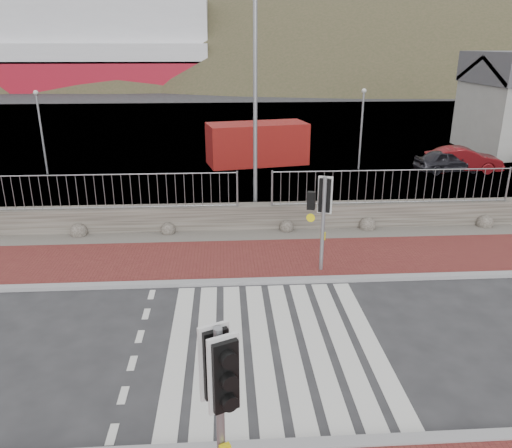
{
  "coord_description": "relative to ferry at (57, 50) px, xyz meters",
  "views": [
    {
      "loc": [
        -0.99,
        -9.34,
        6.22
      ],
      "look_at": [
        -0.22,
        3.0,
        1.74
      ],
      "focal_mm": 35.0,
      "sensor_mm": 36.0,
      "label": 1
    }
  ],
  "objects": [
    {
      "name": "water",
      "position": [
        24.65,
        -5.0,
        -5.36
      ],
      "size": [
        220.0,
        50.0,
        0.05
      ],
      "primitive_type": "cube",
      "color": "#3F4C54",
      "rests_on": "ground"
    },
    {
      "name": "gravel_strip",
      "position": [
        24.65,
        -61.4,
        -5.33
      ],
      "size": [
        40.0,
        1.5,
        0.06
      ],
      "primitive_type": "cube",
      "color": "#59544C",
      "rests_on": "ground"
    },
    {
      "name": "car_a",
      "position": [
        35.06,
        -52.84,
        -4.78
      ],
      "size": [
        3.51,
        1.68,
        1.16
      ],
      "primitive_type": "imported",
      "rotation": [
        0.0,
        0.0,
        1.66
      ],
      "color": "black",
      "rests_on": "ground"
    },
    {
      "name": "shipping_container",
      "position": [
        25.41,
        -50.36,
        -4.26
      ],
      "size": [
        5.63,
        3.24,
        2.21
      ],
      "primitive_type": "cube",
      "rotation": [
        0.0,
        0.0,
        0.21
      ],
      "color": "maroon",
      "rests_on": "ground"
    },
    {
      "name": "kerb_far",
      "position": [
        24.65,
        -64.9,
        -5.31
      ],
      "size": [
        40.0,
        0.25,
        0.12
      ],
      "primitive_type": "cube",
      "color": "gray",
      "rests_on": "ground"
    },
    {
      "name": "car_b",
      "position": [
        35.88,
        -52.75,
        -4.74
      ],
      "size": [
        3.89,
        1.83,
        1.23
      ],
      "primitive_type": "imported",
      "rotation": [
        0.0,
        0.0,
        1.43
      ],
      "color": "#600D11",
      "rests_on": "ground"
    },
    {
      "name": "traffic_signal_far",
      "position": [
        26.32,
        -64.27,
        -3.3
      ],
      "size": [
        0.7,
        0.41,
        2.83
      ],
      "rotation": [
        0.0,
        0.0,
        2.8
      ],
      "color": "gray",
      "rests_on": "ground"
    },
    {
      "name": "traffic_signal_near",
      "position": [
        23.52,
        -71.91,
        -3.25
      ],
      "size": [
        0.48,
        0.4,
        2.93
      ],
      "rotation": [
        0.0,
        0.0,
        0.42
      ],
      "color": "gray",
      "rests_on": "ground"
    },
    {
      "name": "hills_backdrop",
      "position": [
        31.4,
        20.0,
        -28.42
      ],
      "size": [
        254.0,
        90.0,
        100.0
      ],
      "color": "#363822",
      "rests_on": "ground"
    },
    {
      "name": "railing",
      "position": [
        24.65,
        -60.75,
        -3.54
      ],
      "size": [
        18.07,
        0.07,
        1.22
      ],
      "color": "gray",
      "rests_on": "stone_wall"
    },
    {
      "name": "stone_wall",
      "position": [
        24.65,
        -60.6,
        -4.91
      ],
      "size": [
        40.0,
        0.6,
        0.9
      ],
      "primitive_type": "cube",
      "color": "#433E37",
      "rests_on": "ground"
    },
    {
      "name": "zebra_crossing",
      "position": [
        24.65,
        -67.9,
        -5.36
      ],
      "size": [
        4.62,
        5.6,
        0.01
      ],
      "color": "silver",
      "rests_on": "ground"
    },
    {
      "name": "quay",
      "position": [
        24.65,
        -40.0,
        -5.36
      ],
      "size": [
        120.0,
        40.0,
        0.5
      ],
      "primitive_type": "cube",
      "color": "#4C4C4F",
      "rests_on": "ground"
    },
    {
      "name": "ferry",
      "position": [
        0.0,
        0.0,
        0.0
      ],
      "size": [
        50.0,
        16.0,
        20.0
      ],
      "color": "maroon",
      "rests_on": "ground"
    },
    {
      "name": "sidewalk_far",
      "position": [
        24.65,
        -63.4,
        -5.32
      ],
      "size": [
        40.0,
        3.0,
        0.08
      ],
      "primitive_type": "cube",
      "color": "maroon",
      "rests_on": "ground"
    },
    {
      "name": "streetlight",
      "position": [
        24.86,
        -59.85,
        -0.75
      ],
      "size": [
        1.66,
        0.79,
        8.19
      ],
      "rotation": [
        0.0,
        0.0,
        -0.38
      ],
      "color": "gray",
      "rests_on": "ground"
    },
    {
      "name": "ground",
      "position": [
        24.65,
        -67.9,
        -5.36
      ],
      "size": [
        220.0,
        220.0,
        0.0
      ],
      "primitive_type": "plane",
      "color": "#28282B",
      "rests_on": "ground"
    },
    {
      "name": "kerb_near",
      "position": [
        24.65,
        -70.9,
        -5.31
      ],
      "size": [
        40.0,
        0.25,
        0.12
      ],
      "primitive_type": "cube",
      "color": "gray",
      "rests_on": "ground"
    }
  ]
}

